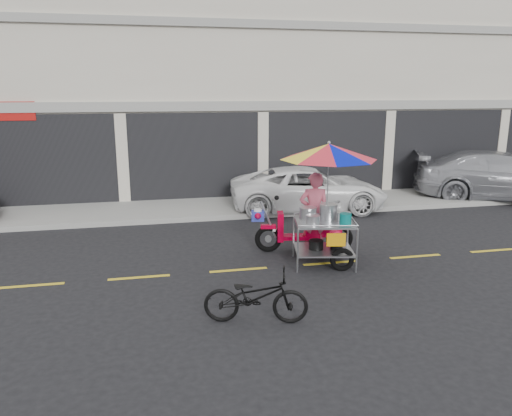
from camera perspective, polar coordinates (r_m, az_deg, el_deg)
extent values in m
plane|color=black|center=(10.87, 8.48, -6.24)|extent=(90.00, 90.00, 0.00)
cube|color=gray|center=(15.90, 1.55, 0.54)|extent=(45.00, 3.00, 0.15)
cube|color=beige|center=(20.39, -1.81, 14.51)|extent=(36.00, 8.00, 8.00)
cube|color=black|center=(16.59, 0.79, 5.91)|extent=(35.28, 0.06, 2.90)
cube|color=gray|center=(16.43, 0.82, 11.61)|extent=(36.00, 0.12, 0.30)
cube|color=gray|center=(16.54, 0.85, 20.30)|extent=(36.00, 0.12, 0.25)
cube|color=gold|center=(10.87, 8.48, -6.22)|extent=(42.00, 0.10, 0.01)
imported|color=white|center=(15.31, 6.04, 2.20)|extent=(4.97, 2.71, 1.32)
imported|color=#9D9EA5|center=(18.48, 26.21, 3.28)|extent=(5.99, 4.32, 1.61)
imported|color=black|center=(8.02, -0.03, -10.09)|extent=(1.75, 0.98, 0.87)
torus|color=black|center=(11.39, 1.41, -3.55)|extent=(0.63, 0.24, 0.62)
torus|color=black|center=(11.57, 9.51, -3.47)|extent=(0.63, 0.24, 0.62)
cylinder|color=#9EA0A5|center=(11.39, 1.41, -3.55)|extent=(0.16, 0.09, 0.15)
cylinder|color=#9EA0A5|center=(11.57, 9.51, -3.47)|extent=(0.16, 0.09, 0.15)
cube|color=#B10022|center=(11.31, 1.42, -2.13)|extent=(0.37, 0.20, 0.09)
cylinder|color=#9EA0A5|center=(11.27, 1.42, -1.33)|extent=(0.40, 0.13, 0.88)
cube|color=#B10022|center=(11.32, 2.79, -2.12)|extent=(0.20, 0.39, 0.65)
cube|color=#B10022|center=(11.43, 5.23, -3.31)|extent=(0.91, 0.47, 0.09)
cube|color=#B10022|center=(11.42, 7.69, -2.09)|extent=(0.85, 0.44, 0.43)
cube|color=black|center=(11.35, 7.19, -0.88)|extent=(0.74, 0.40, 0.11)
cylinder|color=#9EA0A5|center=(11.19, 2.10, 0.29)|extent=(0.16, 0.59, 0.04)
sphere|color=black|center=(11.38, 2.38, 1.18)|extent=(0.11, 0.11, 0.11)
cylinder|color=white|center=(11.34, 2.07, -2.49)|extent=(0.15, 0.15, 0.05)
cube|color=#2A35A0|center=(11.24, 0.20, -0.90)|extent=(0.32, 0.29, 0.22)
cylinder|color=white|center=(11.21, 0.21, -0.26)|extent=(0.20, 0.20, 0.05)
cone|color=#B10022|center=(11.06, 0.22, -1.03)|extent=(0.24, 0.27, 0.20)
torus|color=black|center=(10.39, 9.81, -5.83)|extent=(0.51, 0.21, 0.50)
cylinder|color=#9EA0A5|center=(10.09, 4.79, -4.93)|extent=(0.05, 0.05, 0.92)
cylinder|color=#9EA0A5|center=(11.02, 4.31, -3.32)|extent=(0.05, 0.05, 0.92)
cylinder|color=#9EA0A5|center=(10.27, 11.46, -4.82)|extent=(0.05, 0.05, 0.92)
cylinder|color=#9EA0A5|center=(11.19, 10.43, -3.26)|extent=(0.05, 0.05, 0.92)
cube|color=#9EA0A5|center=(10.67, 7.74, -4.75)|extent=(1.37, 1.20, 0.03)
cube|color=#9EA0A5|center=(10.49, 7.84, -1.65)|extent=(1.37, 1.20, 0.04)
cylinder|color=#9EA0A5|center=(10.01, 8.26, -2.02)|extent=(1.18, 0.26, 0.03)
cylinder|color=#9EA0A5|center=(10.95, 7.48, -0.65)|extent=(1.18, 0.26, 0.03)
cylinder|color=#9EA0A5|center=(10.41, 4.59, -1.33)|extent=(0.22, 0.96, 0.03)
cylinder|color=#9EA0A5|center=(10.58, 11.05, -1.29)|extent=(0.22, 0.96, 0.03)
cylinder|color=#9EA0A5|center=(11.13, 7.37, -3.96)|extent=(0.20, 0.81, 0.04)
cylinder|color=#9EA0A5|center=(10.98, 7.46, -1.26)|extent=(0.20, 0.81, 0.04)
cube|color=#CF8A07|center=(10.09, 9.15, -3.61)|extent=(0.38, 0.10, 0.27)
cylinder|color=#B7B7BC|center=(10.62, 5.95, -0.64)|extent=(0.42, 0.42, 0.23)
cylinder|color=#B7B7BC|center=(10.70, 8.26, -0.43)|extent=(0.43, 0.43, 0.30)
cylinder|color=#B7B7BC|center=(10.59, 10.02, -1.03)|extent=(0.35, 0.35, 0.16)
cylinder|color=#B7B7BC|center=(10.24, 6.51, -1.39)|extent=(0.34, 0.34, 0.16)
cylinder|color=#066563|center=(10.26, 10.18, -1.27)|extent=(0.28, 0.28, 0.24)
cylinder|color=black|center=(10.61, 6.88, -4.18)|extent=(0.36, 0.36, 0.20)
cylinder|color=black|center=(10.68, 9.20, -4.20)|extent=(0.31, 0.31, 0.17)
cylinder|color=#9EA0A5|center=(10.43, 8.19, 2.83)|extent=(0.03, 0.03, 1.63)
sphere|color=#9EA0A5|center=(10.31, 8.35, 7.41)|extent=(0.07, 0.07, 0.07)
imported|color=#C35167|center=(11.31, 6.66, -0.52)|extent=(0.75, 0.57, 1.84)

